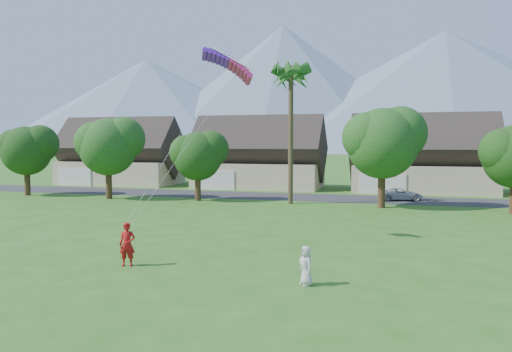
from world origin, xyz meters
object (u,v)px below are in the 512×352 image
(parked_car, at_px, (401,194))
(parafoil_kite, at_px, (229,63))
(kite_flyer, at_px, (127,244))
(watcher, at_px, (306,266))

(parked_car, bearing_deg, parafoil_kite, 140.71)
(parked_car, bearing_deg, kite_flyer, 140.77)
(parafoil_kite, bearing_deg, kite_flyer, -125.93)
(watcher, relative_size, parafoil_kite, 0.49)
(watcher, height_order, parafoil_kite, parafoil_kite)
(kite_flyer, relative_size, watcher, 1.26)
(kite_flyer, xyz_separation_m, parafoil_kite, (2.64, 6.57, 8.97))
(kite_flyer, bearing_deg, parafoil_kite, 53.06)
(parked_car, distance_m, parafoil_kite, 26.65)
(watcher, bearing_deg, kite_flyer, -131.52)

